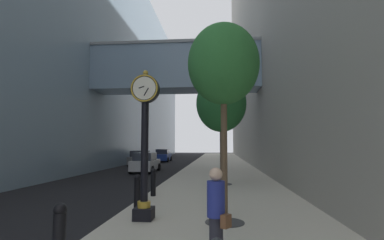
{
  "coord_description": "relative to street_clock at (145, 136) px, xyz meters",
  "views": [
    {
      "loc": [
        3.19,
        -1.47,
        2.33
      ],
      "look_at": [
        0.98,
        23.32,
        4.34
      ],
      "focal_mm": 28.07,
      "sensor_mm": 36.0,
      "label": 1
    }
  ],
  "objects": [
    {
      "name": "car_silver_near",
      "position": [
        -3.92,
        16.03,
        -1.77
      ],
      "size": [
        2.0,
        4.46,
        1.62
      ],
      "color": "#B7BABF",
      "rests_on": "ground"
    },
    {
      "name": "bollard_nearest",
      "position": [
        -0.6,
        -3.6,
        -1.82
      ],
      "size": [
        0.23,
        0.23,
        1.16
      ],
      "color": "black",
      "rests_on": "sidewalk_right"
    },
    {
      "name": "car_grey_far",
      "position": [
        -6.28,
        23.31,
        -1.77
      ],
      "size": [
        2.11,
        4.58,
        1.63
      ],
      "color": "slate",
      "rests_on": "ground"
    },
    {
      "name": "building_block_left",
      "position": [
        -12.67,
        22.66,
        9.62
      ],
      "size": [
        23.15,
        80.0,
        24.43
      ],
      "color": "#849EB2",
      "rests_on": "ground"
    },
    {
      "name": "bollard_third",
      "position": [
        -0.6,
        1.45,
        -1.82
      ],
      "size": [
        0.23,
        0.23,
        1.16
      ],
      "color": "black",
      "rests_on": "sidewalk_right"
    },
    {
      "name": "street_tree_mid_near",
      "position": [
        2.34,
        7.97,
        2.03
      ],
      "size": [
        2.79,
        2.79,
        6.08
      ],
      "color": "#333335",
      "rests_on": "sidewalk_right"
    },
    {
      "name": "pedestrian_walking",
      "position": [
        2.14,
        -2.98,
        -1.5
      ],
      "size": [
        0.52,
        0.48,
        1.75
      ],
      "color": "#23232D",
      "rests_on": "sidewalk_right"
    },
    {
      "name": "bollard_fourth",
      "position": [
        -0.6,
        3.97,
        -1.82
      ],
      "size": [
        0.23,
        0.23,
        1.16
      ],
      "color": "black",
      "rests_on": "sidewalk_right"
    },
    {
      "name": "car_blue_mid",
      "position": [
        -5.28,
        31.18,
        -1.75
      ],
      "size": [
        2.05,
        4.73,
        1.67
      ],
      "color": "navy",
      "rests_on": "ground"
    },
    {
      "name": "sidewalk_right",
      "position": [
        2.28,
        22.72,
        -2.49
      ],
      "size": [
        6.56,
        80.0,
        0.14
      ],
      "primitive_type": "cube",
      "color": "beige",
      "rests_on": "ground"
    },
    {
      "name": "ground_plane",
      "position": [
        -1.0,
        19.72,
        -2.56
      ],
      "size": [
        110.0,
        110.0,
        0.0
      ],
      "primitive_type": "plane",
      "color": "black",
      "rests_on": "ground"
    },
    {
      "name": "street_clock",
      "position": [
        0.0,
        0.0,
        0.0
      ],
      "size": [
        0.84,
        0.55,
        4.42
      ],
      "color": "black",
      "rests_on": "sidewalk_right"
    },
    {
      "name": "street_tree_near",
      "position": [
        2.34,
        -0.12,
        2.06
      ],
      "size": [
        2.08,
        2.08,
        5.72
      ],
      "color": "#333335",
      "rests_on": "sidewalk_right"
    }
  ]
}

